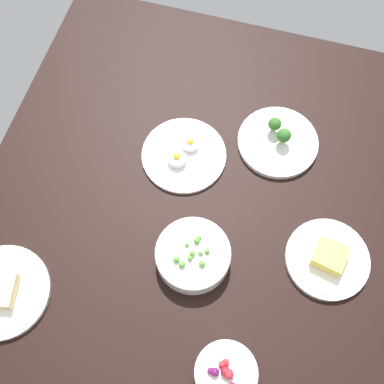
% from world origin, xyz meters
% --- Properties ---
extents(dining_table, '(1.19, 1.08, 0.04)m').
position_xyz_m(dining_table, '(0.00, 0.00, 0.02)').
color(dining_table, black).
rests_on(dining_table, ground).
extents(plate_broccoli, '(0.22, 0.22, 0.07)m').
position_xyz_m(plate_broccoli, '(-0.21, 0.18, 0.05)').
color(plate_broccoli, white).
rests_on(plate_broccoli, dining_table).
extents(bowl_peas, '(0.18, 0.18, 0.06)m').
position_xyz_m(bowl_peas, '(0.16, 0.05, 0.07)').
color(bowl_peas, white).
rests_on(bowl_peas, dining_table).
extents(plate_sandwich, '(0.22, 0.22, 0.05)m').
position_xyz_m(plate_sandwich, '(0.36, -0.36, 0.05)').
color(plate_sandwich, white).
rests_on(plate_sandwich, dining_table).
extents(plate_eggs, '(0.22, 0.22, 0.05)m').
position_xyz_m(plate_eggs, '(-0.10, -0.05, 0.05)').
color(plate_eggs, white).
rests_on(plate_eggs, dining_table).
extents(plate_cheese, '(0.20, 0.20, 0.05)m').
position_xyz_m(plate_cheese, '(0.08, 0.36, 0.05)').
color(plate_cheese, white).
rests_on(plate_cheese, dining_table).
extents(bowl_berries, '(0.14, 0.14, 0.07)m').
position_xyz_m(bowl_berries, '(0.39, 0.19, 0.07)').
color(bowl_berries, white).
rests_on(bowl_berries, dining_table).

